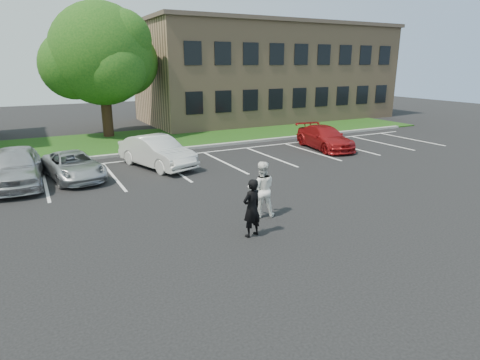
% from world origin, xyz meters
% --- Properties ---
extents(ground_plane, '(90.00, 90.00, 0.00)m').
position_xyz_m(ground_plane, '(0.00, 0.00, 0.00)').
color(ground_plane, black).
rests_on(ground_plane, ground).
extents(curb, '(40.00, 0.30, 0.15)m').
position_xyz_m(curb, '(0.00, 12.00, 0.07)').
color(curb, gray).
rests_on(curb, ground).
extents(grass_strip, '(44.00, 8.00, 0.08)m').
position_xyz_m(grass_strip, '(0.00, 16.00, 0.04)').
color(grass_strip, '#203F11').
rests_on(grass_strip, ground).
extents(stall_lines, '(34.00, 5.36, 0.01)m').
position_xyz_m(stall_lines, '(1.40, 8.95, 0.01)').
color(stall_lines, silver).
rests_on(stall_lines, ground).
extents(office_building, '(22.40, 10.40, 8.30)m').
position_xyz_m(office_building, '(14.00, 21.99, 4.16)').
color(office_building, '#A08162').
rests_on(office_building, ground).
extents(tree, '(7.80, 7.20, 8.80)m').
position_xyz_m(tree, '(-0.96, 18.52, 5.35)').
color(tree, black).
rests_on(tree, ground).
extents(man_black_suit, '(0.72, 0.56, 1.76)m').
position_xyz_m(man_black_suit, '(-0.47, -0.62, 0.88)').
color(man_black_suit, black).
rests_on(man_black_suit, ground).
extents(man_white_shirt, '(1.12, 1.01, 1.88)m').
position_xyz_m(man_white_shirt, '(0.61, 0.64, 0.94)').
color(man_white_shirt, white).
rests_on(man_white_shirt, ground).
extents(car_silver_west, '(2.13, 4.85, 1.62)m').
position_xyz_m(car_silver_west, '(-6.58, 8.41, 0.81)').
color(car_silver_west, '#B8B8BD').
rests_on(car_silver_west, ground).
extents(car_silver_minivan, '(2.61, 4.51, 1.18)m').
position_xyz_m(car_silver_minivan, '(-4.38, 8.42, 0.59)').
color(car_silver_minivan, '#B1B4B8').
rests_on(car_silver_minivan, ground).
extents(car_white_sedan, '(2.95, 4.90, 1.53)m').
position_xyz_m(car_white_sedan, '(-0.51, 8.72, 0.76)').
color(car_white_sedan, silver).
rests_on(car_white_sedan, ground).
extents(car_red_compact, '(2.47, 4.80, 1.33)m').
position_xyz_m(car_red_compact, '(9.62, 8.33, 0.67)').
color(car_red_compact, maroon).
rests_on(car_red_compact, ground).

